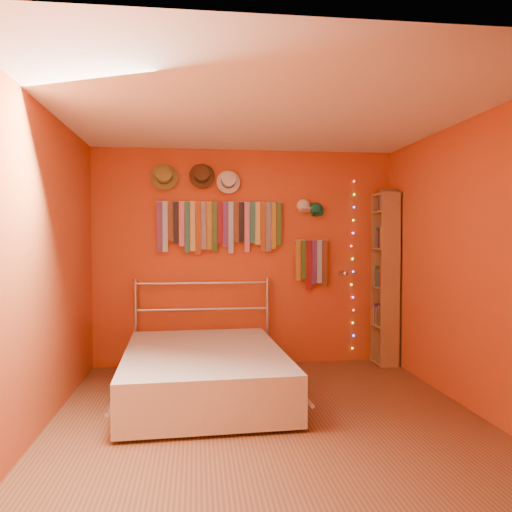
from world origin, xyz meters
name	(u,v)px	position (x,y,z in m)	size (l,w,h in m)	color
ground	(267,416)	(0.00, 0.00, 0.00)	(3.50, 3.50, 0.00)	brown
back_wall	(246,257)	(0.00, 1.75, 1.25)	(3.50, 0.02, 2.50)	#9A4018
right_wall	(467,264)	(1.75, 0.00, 1.25)	(0.02, 3.50, 2.50)	#9A4018
left_wall	(45,267)	(-1.75, 0.00, 1.25)	(0.02, 3.50, 2.50)	#9A4018
ceiling	(267,112)	(0.00, 0.00, 2.50)	(3.50, 3.50, 0.02)	white
tie_rack	(220,224)	(-0.31, 1.69, 1.64)	(1.45, 0.03, 0.60)	silver
small_tie_rack	(312,261)	(0.77, 1.68, 1.21)	(0.40, 0.03, 0.59)	silver
fedora_olive	(164,176)	(-0.93, 1.65, 2.18)	(0.30, 0.17, 0.30)	olive
fedora_brown	(202,175)	(-0.51, 1.65, 2.19)	(0.29, 0.16, 0.29)	#412B17
fedora_white	(229,181)	(-0.21, 1.66, 2.13)	(0.27, 0.15, 0.27)	silver
cap_white	(303,206)	(0.67, 1.70, 1.85)	(0.17, 0.21, 0.17)	silver
cap_green	(316,210)	(0.82, 1.70, 1.81)	(0.17, 0.22, 0.17)	#166743
fairy_lights	(353,265)	(1.28, 1.71, 1.15)	(0.06, 0.02, 2.02)	#FF3333
reading_lamp	(344,274)	(1.12, 1.53, 1.07)	(0.07, 0.28, 0.08)	silver
bookshelf	(389,277)	(1.66, 1.53, 1.02)	(0.25, 0.34, 2.00)	olive
bed	(204,371)	(-0.51, 0.59, 0.24)	(1.62, 2.13, 1.02)	silver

